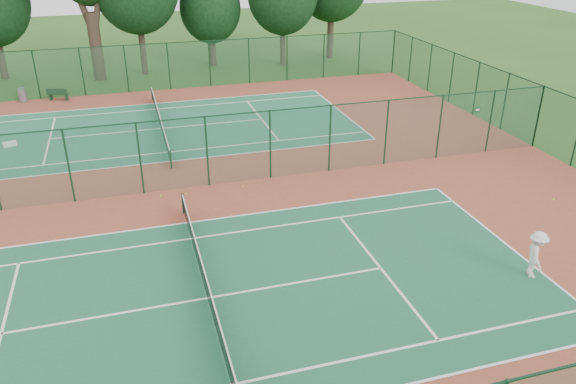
% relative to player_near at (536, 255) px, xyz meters
% --- Properties ---
extents(ground, '(120.00, 120.00, 0.00)m').
position_rel_player_near_xyz_m(ground, '(-11.38, 10.99, -0.92)').
color(ground, '#2A581B').
rests_on(ground, ground).
extents(red_pad, '(40.00, 36.00, 0.01)m').
position_rel_player_near_xyz_m(red_pad, '(-11.38, 10.99, -0.91)').
color(red_pad, brown).
rests_on(red_pad, ground).
extents(court_near, '(23.77, 10.97, 0.01)m').
position_rel_player_near_xyz_m(court_near, '(-11.38, 1.99, -0.90)').
color(court_near, '#1C5B3E').
rests_on(court_near, red_pad).
extents(court_far, '(23.77, 10.97, 0.01)m').
position_rel_player_near_xyz_m(court_far, '(-11.38, 19.99, -0.90)').
color(court_far, '#21694A').
rests_on(court_far, red_pad).
extents(fence_north, '(40.00, 0.09, 3.50)m').
position_rel_player_near_xyz_m(fence_north, '(-11.38, 28.99, 0.85)').
color(fence_north, '#1B5332').
rests_on(fence_north, ground).
extents(fence_east, '(0.09, 36.00, 3.50)m').
position_rel_player_near_xyz_m(fence_east, '(8.62, 10.99, 0.85)').
color(fence_east, '#194D30').
rests_on(fence_east, ground).
extents(fence_divider, '(40.00, 0.09, 3.50)m').
position_rel_player_near_xyz_m(fence_divider, '(-11.38, 10.99, 0.85)').
color(fence_divider, '#184A32').
rests_on(fence_divider, ground).
extents(tennis_net_near, '(0.10, 12.90, 0.97)m').
position_rel_player_near_xyz_m(tennis_net_near, '(-11.38, 1.99, -0.37)').
color(tennis_net_near, '#143722').
rests_on(tennis_net_near, ground).
extents(tennis_net_far, '(0.10, 12.90, 0.97)m').
position_rel_player_near_xyz_m(tennis_net_far, '(-11.38, 19.99, -0.37)').
color(tennis_net_far, '#14371D').
rests_on(tennis_net_far, ground).
extents(player_near, '(1.09, 1.33, 1.79)m').
position_rel_player_near_xyz_m(player_near, '(0.00, 0.00, 0.00)').
color(player_near, silver).
rests_on(player_near, court_near).
extents(trash_bin, '(0.68, 0.68, 1.01)m').
position_rel_player_near_xyz_m(trash_bin, '(-20.13, 28.37, -0.40)').
color(trash_bin, slate).
rests_on(trash_bin, red_pad).
extents(bench, '(1.51, 0.89, 0.90)m').
position_rel_player_near_xyz_m(bench, '(-17.81, 28.19, -0.44)').
color(bench, black).
rests_on(bench, red_pad).
extents(kit_bag, '(0.78, 0.52, 0.27)m').
position_rel_player_near_xyz_m(kit_bag, '(-19.83, 19.36, -0.77)').
color(kit_bag, white).
rests_on(kit_bag, red_pad).
extents(stray_ball_a, '(0.08, 0.08, 0.08)m').
position_rel_player_near_xyz_m(stray_ball_a, '(-11.05, 10.25, -0.87)').
color(stray_ball_a, '#C9EB36').
rests_on(stray_ball_a, red_pad).
extents(stray_ball_b, '(0.07, 0.07, 0.07)m').
position_rel_player_near_xyz_m(stray_ball_b, '(-8.32, 10.33, -0.87)').
color(stray_ball_b, '#D7E836').
rests_on(stray_ball_b, red_pad).
extents(stray_ball_c, '(0.07, 0.07, 0.07)m').
position_rel_player_near_xyz_m(stray_ball_c, '(-12.22, 10.35, -0.87)').
color(stray_ball_c, '#BCDF34').
rests_on(stray_ball_c, red_pad).
extents(evergreen_row, '(39.00, 5.00, 12.00)m').
position_rel_player_near_xyz_m(evergreen_row, '(-10.88, 35.24, -0.92)').
color(evergreen_row, black).
rests_on(evergreen_row, ground).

